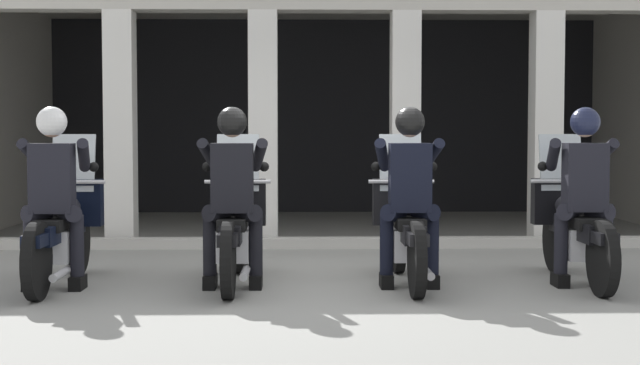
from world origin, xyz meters
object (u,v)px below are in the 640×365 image
Objects in this scene: motorcycle_far_left at (63,229)px; motorcycle_center_right at (406,228)px; police_officer_center_right at (409,181)px; police_officer_center_left at (233,181)px; police_officer_far_right at (584,181)px; motorcycle_far_right at (574,227)px; police_officer_far_left at (53,182)px; motorcycle_center_left at (235,228)px.

motorcycle_far_left is 1.00× the size of motorcycle_center_right.
motorcycle_far_left is at bearing 176.32° from police_officer_center_right.
police_officer_far_right is (3.09, 0.03, 0.00)m from police_officer_center_left.
motorcycle_far_right is at bearing 9.27° from police_officer_center_left.
police_officer_center_left is (1.54, 0.03, 0.00)m from police_officer_far_left.
motorcycle_far_left is 0.52m from police_officer_far_left.
police_officer_far_left reaches higher than motorcycle_far_right.
motorcycle_center_right is at bearing 9.78° from police_officer_far_left.
police_officer_far_left is 0.78× the size of motorcycle_center_right.
police_officer_center_left reaches higher than motorcycle_center_right.
motorcycle_center_left is at bearing -178.81° from motorcycle_center_right.
motorcycle_far_left is 1.29× the size of police_officer_center_right.
police_officer_center_right is at bearing -89.26° from motorcycle_center_right.
police_officer_center_right is at bearing -160.05° from motorcycle_far_right.
motorcycle_far_left is 1.54m from motorcycle_center_left.
police_officer_far_right reaches higher than motorcycle_far_left.
police_officer_center_right reaches higher than motorcycle_far_left.
police_officer_center_right reaches higher than motorcycle_center_left.
motorcycle_center_left and motorcycle_far_right have the same top height.
police_officer_far_right is (1.54, -0.26, 0.44)m from motorcycle_center_right.
motorcycle_center_left is at bearing 170.77° from police_officer_center_right.
police_officer_center_left and police_officer_far_right have the same top height.
motorcycle_far_right is (4.63, 0.06, 0.00)m from motorcycle_far_left.
motorcycle_center_left is 0.52m from police_officer_center_left.
motorcycle_center_left is 1.00× the size of motorcycle_far_right.
police_officer_center_right is 1.64m from motorcycle_far_right.
police_officer_center_left reaches higher than motorcycle_far_left.
motorcycle_center_left is at bearing 93.15° from police_officer_center_left.
police_officer_far_left is (-0.00, -0.28, 0.44)m from motorcycle_far_left.
police_officer_far_left is 1.64m from motorcycle_center_left.
police_officer_center_right is at bearing -6.81° from motorcycle_center_left.
motorcycle_center_right is 0.52m from police_officer_center_right.
police_officer_far_right is at bearing 2.03° from police_officer_center_right.
motorcycle_center_right is at bearing -170.41° from motorcycle_far_right.
police_officer_far_left is 1.00× the size of police_officer_center_right.
police_officer_center_left is at bearing -170.83° from police_officer_far_right.
police_officer_far_right is at bearing 1.20° from motorcycle_far_left.
motorcycle_far_right is at bearing 12.39° from police_officer_center_right.
police_officer_far_left and police_officer_far_right have the same top height.
police_officer_center_left is 3.14m from motorcycle_far_right.
motorcycle_far_left is at bearing -178.43° from motorcycle_center_right.
police_officer_far_right reaches higher than motorcycle_center_left.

